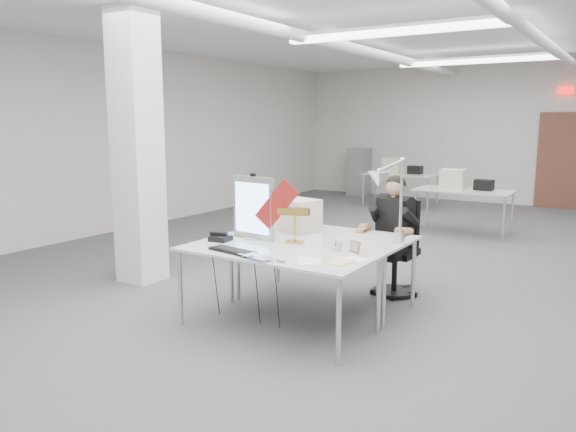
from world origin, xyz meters
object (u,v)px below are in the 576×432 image
Objects in this scene: bankers_lamp at (295,225)px; architect_lamp at (391,204)px; seated_person at (395,216)px; laptop at (251,258)px; monitor at (253,208)px; office_chair at (395,245)px; desk_main at (277,252)px; beige_monitor at (299,216)px; desk_phone at (220,238)px.

architect_lamp is at bearing -0.06° from bankers_lamp.
seated_person reaches higher than laptop.
monitor is (-1.00, -1.23, 0.17)m from seated_person.
office_chair is 1.80× the size of monitor.
laptop reaches higher than desk_main.
seated_person is at bearing 53.66° from beige_monitor.
bankers_lamp is at bearing -49.76° from beige_monitor.
bankers_lamp is at bearing -172.23° from architect_lamp.
seated_person is 5.15× the size of desk_phone.
beige_monitor is 1.17m from architect_lamp.
beige_monitor reaches higher than laptop.
desk_phone is 0.93m from beige_monitor.
office_chair is at bearing 47.77° from bankers_lamp.
architect_lamp reaches higher than monitor.
laptop is 1.39m from architect_lamp.
monitor is 0.76× the size of architect_lamp.
monitor is 0.61m from beige_monitor.
office_chair is 1.98m from desk_phone.
seated_person is at bearing 90.40° from laptop.
monitor is 1.83× the size of laptop.
seated_person is at bearing 57.24° from monitor.
beige_monitor is at bearing -121.82° from seated_person.
monitor is at bearing 147.20° from desk_main.
desk_phone is (-0.70, 0.45, 0.01)m from laptop.
bankers_lamp is 1.84× the size of desk_phone.
desk_main is 5.17× the size of bankers_lamp.
bankers_lamp is at bearing 13.05° from monitor.
bankers_lamp is (-0.04, 0.77, 0.16)m from laptop.
monitor is 1.80× the size of bankers_lamp.
seated_person is (0.00, -0.05, 0.34)m from office_chair.
desk_main is 1.85× the size of seated_person.
bankers_lamp is at bearing -95.88° from office_chair.
office_chair is 3.12× the size of beige_monitor.
office_chair reaches higher than laptop.
monitor is 0.47m from bankers_lamp.
seated_person is 0.99m from architect_lamp.
monitor is at bearing 168.61° from bankers_lamp.
bankers_lamp reaches higher than desk_main.
monitor is at bearing -176.00° from architect_lamp.
office_chair is 3.30× the size of laptop.
desk_phone is 0.23× the size of architect_lamp.
desk_main is 2.88× the size of monitor.
office_chair is 2.07m from laptop.
desk_main is 5.26× the size of laptop.
desk_phone is at bearing -122.25° from monitor.
architect_lamp is (0.87, 0.28, 0.24)m from bankers_lamp.
laptop is 0.83m from desk_phone.
office_chair is at bearing 55.69° from beige_monitor.
monitor reaches higher than beige_monitor.
architect_lamp is at bearing 14.90° from desk_phone.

